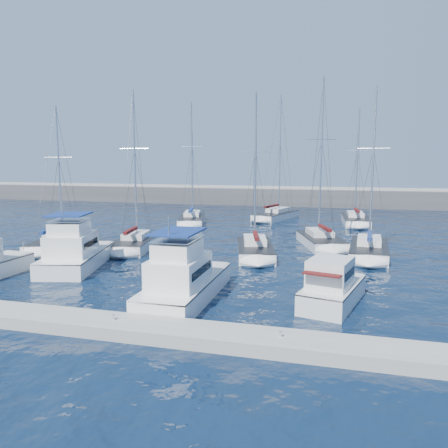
% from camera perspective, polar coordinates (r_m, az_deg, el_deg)
% --- Properties ---
extents(ground, '(220.00, 220.00, 0.00)m').
position_cam_1_polar(ground, '(31.80, -4.51, -6.60)').
color(ground, black).
rests_on(ground, ground).
extents(breakwater, '(160.00, 6.00, 4.45)m').
position_cam_1_polar(breakwater, '(81.95, 7.57, 3.22)').
color(breakwater, '#424244').
rests_on(breakwater, ground).
extents(dock, '(40.00, 2.20, 0.60)m').
position_cam_1_polar(dock, '(22.13, -14.19, -12.76)').
color(dock, gray).
rests_on(dock, ground).
extents(dock_cleat_centre, '(0.16, 0.16, 0.25)m').
position_cam_1_polar(dock_cleat_centre, '(21.99, -14.23, -11.72)').
color(dock_cleat_centre, silver).
rests_on(dock_cleat_centre, dock).
extents(dock_cleat_near_stbd, '(0.16, 0.16, 0.25)m').
position_cam_1_polar(dock_cleat_near_stbd, '(19.59, 7.39, -14.06)').
color(dock_cleat_near_stbd, silver).
rests_on(dock_cleat_near_stbd, dock).
extents(motor_yacht_port_inner, '(5.49, 9.19, 4.69)m').
position_cam_1_polar(motor_yacht_port_inner, '(35.21, -18.87, -3.68)').
color(motor_yacht_port_inner, white).
rests_on(motor_yacht_port_inner, ground).
extents(motor_yacht_stbd_inner, '(3.20, 9.26, 4.69)m').
position_cam_1_polar(motor_yacht_stbd_inner, '(25.80, -5.27, -7.54)').
color(motor_yacht_stbd_inner, white).
rests_on(motor_yacht_stbd_inner, ground).
extents(motor_yacht_stbd_outer, '(3.86, 6.28, 3.20)m').
position_cam_1_polar(motor_yacht_stbd_outer, '(25.70, 13.91, -8.26)').
color(motor_yacht_stbd_outer, silver).
rests_on(motor_yacht_stbd_outer, ground).
extents(sailboat_mid_a, '(4.47, 8.67, 13.49)m').
position_cam_1_polar(sailboat_mid_a, '(43.89, -20.73, -2.30)').
color(sailboat_mid_a, white).
rests_on(sailboat_mid_a, ground).
extents(sailboat_mid_b, '(4.32, 7.80, 14.81)m').
position_cam_1_polar(sailboat_mid_b, '(41.43, -11.55, -2.50)').
color(sailboat_mid_b, silver).
rests_on(sailboat_mid_b, ground).
extents(sailboat_mid_c, '(4.81, 8.68, 14.26)m').
position_cam_1_polar(sailboat_mid_c, '(38.11, 4.06, -3.30)').
color(sailboat_mid_c, white).
rests_on(sailboat_mid_c, ground).
extents(sailboat_mid_d, '(5.33, 8.29, 16.32)m').
position_cam_1_polar(sailboat_mid_d, '(43.12, 12.50, -2.09)').
color(sailboat_mid_d, silver).
rests_on(sailboat_mid_d, ground).
extents(sailboat_mid_e, '(3.62, 8.81, 14.72)m').
position_cam_1_polar(sailboat_mid_e, '(39.91, 18.39, -3.18)').
color(sailboat_mid_e, white).
rests_on(sailboat_mid_e, ground).
extents(sailboat_back_a, '(5.19, 9.35, 15.99)m').
position_cam_1_polar(sailboat_back_a, '(57.38, -4.20, 0.61)').
color(sailboat_back_a, white).
rests_on(sailboat_back_a, ground).
extents(sailboat_back_b, '(5.84, 9.80, 17.46)m').
position_cam_1_polar(sailboat_back_b, '(62.08, 6.84, 1.16)').
color(sailboat_back_b, silver).
rests_on(sailboat_back_b, ground).
extents(sailboat_back_c, '(3.54, 8.69, 15.13)m').
position_cam_1_polar(sailboat_back_c, '(59.07, 16.78, 0.49)').
color(sailboat_back_c, white).
rests_on(sailboat_back_c, ground).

